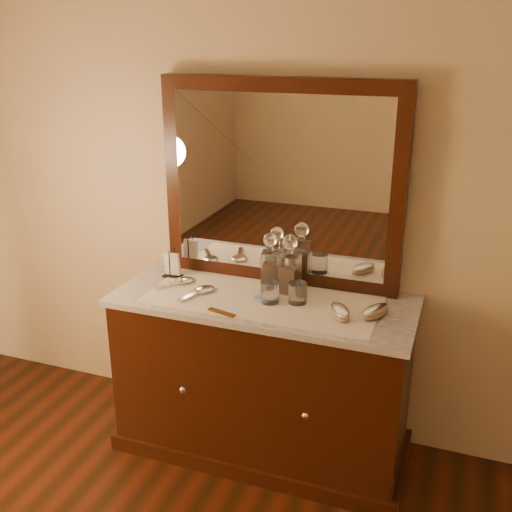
{
  "coord_description": "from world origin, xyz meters",
  "views": [
    {
      "loc": [
        0.86,
        -0.49,
        2.03
      ],
      "look_at": [
        0.0,
        1.85,
        1.1
      ],
      "focal_mm": 41.96,
      "sensor_mm": 36.0,
      "label": 1
    }
  ],
  "objects_px": {
    "decanter_left": "(270,266)",
    "decanter_right": "(290,270)",
    "mirror_frame": "(280,184)",
    "brush_near": "(340,312)",
    "hand_mirror_outer": "(181,281)",
    "dresser_cabinet": "(263,378)",
    "napkin_rack": "(172,266)",
    "hand_mirror_inner": "(202,291)",
    "comb": "(222,312)",
    "brush_far": "(375,311)",
    "pin_dish": "(262,299)"
  },
  "relations": [
    {
      "from": "decanter_left",
      "to": "decanter_right",
      "type": "bearing_deg",
      "value": -22.5
    },
    {
      "from": "mirror_frame",
      "to": "brush_near",
      "type": "xyz_separation_m",
      "value": [
        0.39,
        -0.32,
        -0.47
      ]
    },
    {
      "from": "mirror_frame",
      "to": "hand_mirror_outer",
      "type": "height_order",
      "value": "mirror_frame"
    },
    {
      "from": "dresser_cabinet",
      "to": "napkin_rack",
      "type": "bearing_deg",
      "value": 169.68
    },
    {
      "from": "mirror_frame",
      "to": "hand_mirror_inner",
      "type": "relative_size",
      "value": 5.17
    },
    {
      "from": "mirror_frame",
      "to": "comb",
      "type": "bearing_deg",
      "value": -104.2
    },
    {
      "from": "decanter_left",
      "to": "decanter_right",
      "type": "relative_size",
      "value": 0.93
    },
    {
      "from": "mirror_frame",
      "to": "brush_far",
      "type": "distance_m",
      "value": 0.76
    },
    {
      "from": "pin_dish",
      "to": "napkin_rack",
      "type": "xyz_separation_m",
      "value": [
        -0.53,
        0.13,
        0.05
      ]
    },
    {
      "from": "pin_dish",
      "to": "hand_mirror_inner",
      "type": "bearing_deg",
      "value": -177.09
    },
    {
      "from": "mirror_frame",
      "to": "napkin_rack",
      "type": "relative_size",
      "value": 8.04
    },
    {
      "from": "dresser_cabinet",
      "to": "hand_mirror_outer",
      "type": "xyz_separation_m",
      "value": [
        -0.45,
        0.03,
        0.45
      ]
    },
    {
      "from": "hand_mirror_outer",
      "to": "hand_mirror_inner",
      "type": "xyz_separation_m",
      "value": [
        0.15,
        -0.07,
        0.0
      ]
    },
    {
      "from": "mirror_frame",
      "to": "comb",
      "type": "height_order",
      "value": "mirror_frame"
    },
    {
      "from": "napkin_rack",
      "to": "brush_far",
      "type": "xyz_separation_m",
      "value": [
        1.06,
        -0.11,
        -0.03
      ]
    },
    {
      "from": "dresser_cabinet",
      "to": "brush_far",
      "type": "relative_size",
      "value": 7.63
    },
    {
      "from": "comb",
      "to": "hand_mirror_outer",
      "type": "height_order",
      "value": "hand_mirror_outer"
    },
    {
      "from": "decanter_left",
      "to": "hand_mirror_outer",
      "type": "xyz_separation_m",
      "value": [
        -0.43,
        -0.13,
        -0.1
      ]
    },
    {
      "from": "dresser_cabinet",
      "to": "mirror_frame",
      "type": "bearing_deg",
      "value": 90.0
    },
    {
      "from": "comb",
      "to": "decanter_right",
      "type": "bearing_deg",
      "value": 71.03
    },
    {
      "from": "napkin_rack",
      "to": "mirror_frame",
      "type": "bearing_deg",
      "value": 15.61
    },
    {
      "from": "mirror_frame",
      "to": "pin_dish",
      "type": "bearing_deg",
      "value": -89.59
    },
    {
      "from": "mirror_frame",
      "to": "brush_far",
      "type": "bearing_deg",
      "value": -26.23
    },
    {
      "from": "hand_mirror_inner",
      "to": "decanter_left",
      "type": "bearing_deg",
      "value": 34.93
    },
    {
      "from": "pin_dish",
      "to": "hand_mirror_outer",
      "type": "xyz_separation_m",
      "value": [
        -0.45,
        0.05,
        0.0
      ]
    },
    {
      "from": "brush_far",
      "to": "hand_mirror_outer",
      "type": "height_order",
      "value": "brush_far"
    },
    {
      "from": "decanter_left",
      "to": "hand_mirror_inner",
      "type": "xyz_separation_m",
      "value": [
        -0.28,
        -0.2,
        -0.1
      ]
    },
    {
      "from": "napkin_rack",
      "to": "hand_mirror_inner",
      "type": "bearing_deg",
      "value": -31.47
    },
    {
      "from": "napkin_rack",
      "to": "decanter_right",
      "type": "xyz_separation_m",
      "value": [
        0.63,
        0.01,
        0.06
      ]
    },
    {
      "from": "dresser_cabinet",
      "to": "hand_mirror_outer",
      "type": "relative_size",
      "value": 6.6
    },
    {
      "from": "dresser_cabinet",
      "to": "brush_far",
      "type": "bearing_deg",
      "value": -1.94
    },
    {
      "from": "dresser_cabinet",
      "to": "hand_mirror_inner",
      "type": "distance_m",
      "value": 0.55
    },
    {
      "from": "hand_mirror_outer",
      "to": "brush_far",
      "type": "bearing_deg",
      "value": -2.52
    },
    {
      "from": "decanter_left",
      "to": "hand_mirror_outer",
      "type": "bearing_deg",
      "value": -163.56
    },
    {
      "from": "comb",
      "to": "hand_mirror_outer",
      "type": "relative_size",
      "value": 0.67
    },
    {
      "from": "decanter_left",
      "to": "hand_mirror_inner",
      "type": "relative_size",
      "value": 1.18
    },
    {
      "from": "mirror_frame",
      "to": "hand_mirror_outer",
      "type": "xyz_separation_m",
      "value": [
        -0.45,
        -0.22,
        -0.49
      ]
    },
    {
      "from": "pin_dish",
      "to": "brush_near",
      "type": "relative_size",
      "value": 0.41
    },
    {
      "from": "comb",
      "to": "hand_mirror_inner",
      "type": "height_order",
      "value": "hand_mirror_inner"
    },
    {
      "from": "pin_dish",
      "to": "comb",
      "type": "height_order",
      "value": "pin_dish"
    },
    {
      "from": "decanter_right",
      "to": "brush_far",
      "type": "height_order",
      "value": "decanter_right"
    },
    {
      "from": "brush_far",
      "to": "hand_mirror_outer",
      "type": "relative_size",
      "value": 0.87
    },
    {
      "from": "mirror_frame",
      "to": "pin_dish",
      "type": "height_order",
      "value": "mirror_frame"
    },
    {
      "from": "dresser_cabinet",
      "to": "pin_dish",
      "type": "relative_size",
      "value": 18.9
    },
    {
      "from": "mirror_frame",
      "to": "decanter_right",
      "type": "distance_m",
      "value": 0.42
    },
    {
      "from": "pin_dish",
      "to": "brush_far",
      "type": "bearing_deg",
      "value": 1.2
    },
    {
      "from": "pin_dish",
      "to": "mirror_frame",
      "type": "bearing_deg",
      "value": 90.41
    },
    {
      "from": "comb",
      "to": "decanter_left",
      "type": "height_order",
      "value": "decanter_left"
    },
    {
      "from": "decanter_right",
      "to": "brush_near",
      "type": "relative_size",
      "value": 1.65
    },
    {
      "from": "decanter_left",
      "to": "pin_dish",
      "type": "bearing_deg",
      "value": -83.75
    }
  ]
}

